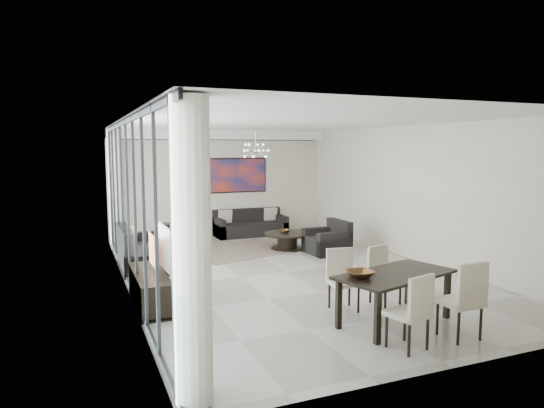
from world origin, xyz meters
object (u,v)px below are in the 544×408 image
tv_console (150,289)px  television (159,249)px  sofa_main (250,227)px  dining_table (395,279)px  coffee_table (287,240)px

tv_console → television: 0.62m
sofa_main → dining_table: (-0.46, -7.16, 0.38)m
television → dining_table: bearing=-128.1°
coffee_table → sofa_main: sofa_main is taller
coffee_table → tv_console: (-3.67, -3.03, 0.04)m
tv_console → dining_table: bearing=-34.5°
coffee_table → tv_console: size_ratio=0.68×
sofa_main → tv_console: 6.17m
coffee_table → television: size_ratio=0.94×
television → dining_table: size_ratio=0.63×
television → tv_console: bearing=110.3°
coffee_table → tv_console: tv_console is taller
tv_console → dining_table: dining_table is taller
sofa_main → dining_table: 7.19m
coffee_table → television: 4.64m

